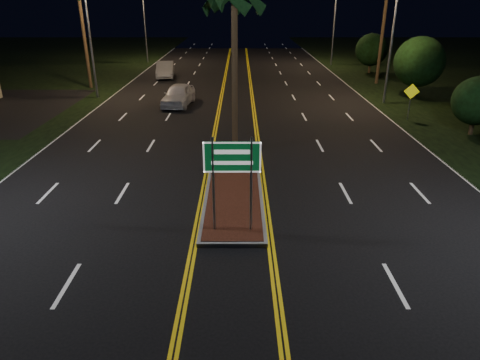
{
  "coord_description": "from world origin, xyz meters",
  "views": [
    {
      "loc": [
        0.24,
        -9.63,
        7.23
      ],
      "look_at": [
        0.25,
        2.87,
        1.9
      ],
      "focal_mm": 32.0,
      "sensor_mm": 36.0,
      "label": 1
    }
  ],
  "objects_px": {
    "shrub_near": "(477,101)",
    "warning_sign": "(411,97)",
    "median_island": "(234,181)",
    "shrub_mid": "(419,62)",
    "streetlight_left_mid": "(93,21)",
    "streetlight_right_far": "(332,13)",
    "car_near": "(178,93)",
    "shrub_far": "(372,50)",
    "car_far": "(165,68)",
    "highway_sign": "(232,166)",
    "streetlight_right_mid": "(389,23)",
    "streetlight_left_far": "(147,13)"
  },
  "relations": [
    {
      "from": "shrub_near",
      "to": "warning_sign",
      "type": "xyz_separation_m",
      "value": [
        -2.42,
        3.32,
        -0.47
      ]
    },
    {
      "from": "median_island",
      "to": "shrub_mid",
      "type": "relative_size",
      "value": 2.22
    },
    {
      "from": "streetlight_left_mid",
      "to": "shrub_mid",
      "type": "distance_m",
      "value": 24.79
    },
    {
      "from": "streetlight_right_far",
      "to": "car_near",
      "type": "bearing_deg",
      "value": -125.62
    },
    {
      "from": "streetlight_right_far",
      "to": "shrub_far",
      "type": "bearing_deg",
      "value": -62.02
    },
    {
      "from": "shrub_near",
      "to": "shrub_mid",
      "type": "bearing_deg",
      "value": 87.14
    },
    {
      "from": "warning_sign",
      "to": "car_far",
      "type": "bearing_deg",
      "value": 145.38
    },
    {
      "from": "median_island",
      "to": "highway_sign",
      "type": "xyz_separation_m",
      "value": [
        0.0,
        -4.2,
        2.32
      ]
    },
    {
      "from": "highway_sign",
      "to": "streetlight_right_mid",
      "type": "distance_m",
      "value": 22.18
    },
    {
      "from": "streetlight_left_mid",
      "to": "shrub_mid",
      "type": "relative_size",
      "value": 1.95
    },
    {
      "from": "highway_sign",
      "to": "car_near",
      "type": "bearing_deg",
      "value": 102.81
    },
    {
      "from": "streetlight_right_mid",
      "to": "shrub_mid",
      "type": "xyz_separation_m",
      "value": [
        3.39,
        2.0,
        -2.93
      ]
    },
    {
      "from": "car_near",
      "to": "car_far",
      "type": "relative_size",
      "value": 1.01
    },
    {
      "from": "shrub_far",
      "to": "shrub_mid",
      "type": "bearing_deg",
      "value": -89.05
    },
    {
      "from": "shrub_near",
      "to": "shrub_mid",
      "type": "distance_m",
      "value": 10.04
    },
    {
      "from": "shrub_near",
      "to": "car_near",
      "type": "bearing_deg",
      "value": 157.58
    },
    {
      "from": "median_island",
      "to": "warning_sign",
      "type": "xyz_separation_m",
      "value": [
        11.08,
        10.32,
        1.39
      ]
    },
    {
      "from": "streetlight_right_mid",
      "to": "shrub_mid",
      "type": "height_order",
      "value": "streetlight_right_mid"
    },
    {
      "from": "car_far",
      "to": "shrub_mid",
      "type": "bearing_deg",
      "value": -30.24
    },
    {
      "from": "shrub_near",
      "to": "warning_sign",
      "type": "relative_size",
      "value": 1.44
    },
    {
      "from": "streetlight_left_mid",
      "to": "streetlight_left_far",
      "type": "height_order",
      "value": "same"
    },
    {
      "from": "streetlight_left_mid",
      "to": "warning_sign",
      "type": "xyz_separation_m",
      "value": [
        21.7,
        -6.68,
        -4.18
      ]
    },
    {
      "from": "streetlight_left_mid",
      "to": "car_near",
      "type": "height_order",
      "value": "streetlight_left_mid"
    },
    {
      "from": "car_far",
      "to": "median_island",
      "type": "bearing_deg",
      "value": -81.46
    },
    {
      "from": "shrub_near",
      "to": "car_near",
      "type": "xyz_separation_m",
      "value": [
        -17.71,
        7.31,
        -1.05
      ]
    },
    {
      "from": "shrub_mid",
      "to": "car_near",
      "type": "distance_m",
      "value": 18.5
    },
    {
      "from": "highway_sign",
      "to": "streetlight_right_mid",
      "type": "bearing_deg",
      "value": 61.07
    },
    {
      "from": "highway_sign",
      "to": "car_far",
      "type": "height_order",
      "value": "highway_sign"
    },
    {
      "from": "streetlight_left_mid",
      "to": "warning_sign",
      "type": "distance_m",
      "value": 23.09
    },
    {
      "from": "streetlight_left_far",
      "to": "shrub_mid",
      "type": "relative_size",
      "value": 1.95
    },
    {
      "from": "highway_sign",
      "to": "shrub_mid",
      "type": "relative_size",
      "value": 0.69
    },
    {
      "from": "streetlight_right_mid",
      "to": "shrub_far",
      "type": "distance_m",
      "value": 14.74
    },
    {
      "from": "streetlight_left_far",
      "to": "car_far",
      "type": "relative_size",
      "value": 1.7
    },
    {
      "from": "shrub_far",
      "to": "streetlight_right_mid",
      "type": "bearing_deg",
      "value": -102.82
    },
    {
      "from": "highway_sign",
      "to": "streetlight_right_far",
      "type": "relative_size",
      "value": 0.36
    },
    {
      "from": "median_island",
      "to": "streetlight_right_far",
      "type": "distance_m",
      "value": 37.0
    },
    {
      "from": "shrub_far",
      "to": "streetlight_left_mid",
      "type": "bearing_deg",
      "value": -153.82
    },
    {
      "from": "shrub_near",
      "to": "car_far",
      "type": "height_order",
      "value": "shrub_near"
    },
    {
      "from": "shrub_far",
      "to": "car_far",
      "type": "relative_size",
      "value": 0.75
    },
    {
      "from": "median_island",
      "to": "streetlight_left_mid",
      "type": "distance_m",
      "value": 20.8
    },
    {
      "from": "shrub_mid",
      "to": "car_near",
      "type": "relative_size",
      "value": 0.86
    },
    {
      "from": "streetlight_right_mid",
      "to": "car_near",
      "type": "bearing_deg",
      "value": -177.33
    },
    {
      "from": "car_near",
      "to": "car_far",
      "type": "bearing_deg",
      "value": 110.33
    },
    {
      "from": "shrub_near",
      "to": "streetlight_left_mid",
      "type": "bearing_deg",
      "value": 157.48
    },
    {
      "from": "highway_sign",
      "to": "warning_sign",
      "type": "height_order",
      "value": "highway_sign"
    },
    {
      "from": "warning_sign",
      "to": "shrub_far",
      "type": "bearing_deg",
      "value": 88.33
    },
    {
      "from": "car_far",
      "to": "warning_sign",
      "type": "relative_size",
      "value": 2.3
    },
    {
      "from": "shrub_near",
      "to": "car_near",
      "type": "height_order",
      "value": "shrub_near"
    },
    {
      "from": "streetlight_left_far",
      "to": "warning_sign",
      "type": "distance_m",
      "value": 34.65
    },
    {
      "from": "streetlight_left_far",
      "to": "car_near",
      "type": "relative_size",
      "value": 1.68
    }
  ]
}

